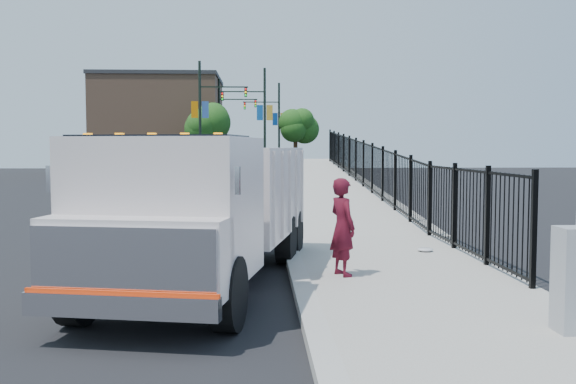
{
  "coord_description": "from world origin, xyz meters",
  "views": [
    {
      "loc": [
        -0.7,
        -11.61,
        2.31
      ],
      "look_at": [
        -0.05,
        2.0,
        1.35
      ],
      "focal_mm": 40.0,
      "sensor_mm": 36.0,
      "label": 1
    }
  ],
  "objects": [
    {
      "name": "worker",
      "position": [
        0.74,
        -0.84,
        0.95
      ],
      "size": [
        0.62,
        0.72,
        1.67
      ],
      "primitive_type": "imported",
      "rotation": [
        0.0,
        0.0,
        2.0
      ],
      "color": "#4F0D1B",
      "rests_on": "sidewalk"
    },
    {
      "name": "light_pole_0",
      "position": [
        -4.22,
        31.42,
        4.36
      ],
      "size": [
        3.77,
        0.22,
        8.0
      ],
      "color": "black",
      "rests_on": "ground"
    },
    {
      "name": "building",
      "position": [
        -9.0,
        44.0,
        4.0
      ],
      "size": [
        10.0,
        10.0,
        8.0
      ],
      "primitive_type": "cube",
      "color": "#8C664C",
      "rests_on": "ground"
    },
    {
      "name": "light_pole_1",
      "position": [
        -0.49,
        34.99,
        4.36
      ],
      "size": [
        3.78,
        0.22,
        8.0
      ],
      "color": "black",
      "rests_on": "ground"
    },
    {
      "name": "light_pole_2",
      "position": [
        -3.61,
        42.47,
        4.36
      ],
      "size": [
        3.77,
        0.22,
        8.0
      ],
      "color": "black",
      "rests_on": "ground"
    },
    {
      "name": "sidewalk",
      "position": [
        1.93,
        -2.0,
        0.06
      ],
      "size": [
        3.55,
        12.0,
        0.12
      ],
      "primitive_type": "cube",
      "color": "#9E998E",
      "rests_on": "ground"
    },
    {
      "name": "light_pole_3",
      "position": [
        0.9,
        45.6,
        4.36
      ],
      "size": [
        3.78,
        0.22,
        8.0
      ],
      "color": "black",
      "rests_on": "ground"
    },
    {
      "name": "iron_fence",
      "position": [
        3.55,
        12.0,
        0.9
      ],
      "size": [
        0.1,
        28.0,
        1.8
      ],
      "primitive_type": "cube",
      "color": "black",
      "rests_on": "ground"
    },
    {
      "name": "ramp",
      "position": [
        2.12,
        16.0,
        0.0
      ],
      "size": [
        3.95,
        24.06,
        3.19
      ],
      "primitive_type": "cube",
      "rotation": [
        0.06,
        0.0,
        0.0
      ],
      "color": "#9E998E",
      "rests_on": "ground"
    },
    {
      "name": "debris",
      "position": [
        2.81,
        1.58,
        0.16
      ],
      "size": [
        0.33,
        0.33,
        0.08
      ],
      "primitive_type": "ellipsoid",
      "color": "silver",
      "rests_on": "sidewalk"
    },
    {
      "name": "tree_2",
      "position": [
        -5.34,
        49.79,
        3.94
      ],
      "size": [
        2.47,
        2.47,
        5.23
      ],
      "color": "#382314",
      "rests_on": "ground"
    },
    {
      "name": "curb",
      "position": [
        0.0,
        -2.0,
        0.08
      ],
      "size": [
        0.3,
        12.0,
        0.16
      ],
      "primitive_type": "cube",
      "color": "#ADAAA3",
      "rests_on": "ground"
    },
    {
      "name": "ground",
      "position": [
        0.0,
        0.0,
        0.0
      ],
      "size": [
        120.0,
        120.0,
        0.0
      ],
      "primitive_type": "plane",
      "color": "black",
      "rests_on": "ground"
    },
    {
      "name": "tree_1",
      "position": [
        2.45,
        41.92,
        3.92
      ],
      "size": [
        2.26,
        2.26,
        5.13
      ],
      "color": "#382314",
      "rests_on": "ground"
    },
    {
      "name": "truck",
      "position": [
        -1.56,
        -1.06,
        1.4
      ],
      "size": [
        3.69,
        7.57,
        2.49
      ],
      "rotation": [
        0.0,
        0.0,
        -0.2
      ],
      "color": "black",
      "rests_on": "ground"
    },
    {
      "name": "tree_0",
      "position": [
        -4.01,
        35.83,
        3.96
      ],
      "size": [
        2.89,
        2.89,
        5.45
      ],
      "color": "#382314",
      "rests_on": "ground"
    }
  ]
}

